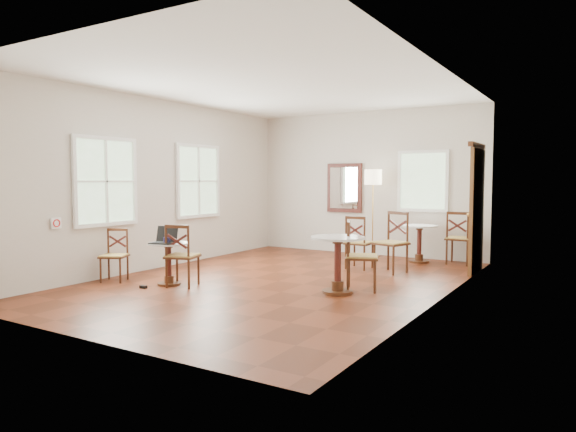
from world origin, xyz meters
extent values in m
plane|color=#5A220F|center=(0.00, 0.00, 0.00)|extent=(7.00, 7.00, 0.00)
cube|color=beige|center=(0.00, 3.50, 1.50)|extent=(5.00, 0.02, 3.00)
cube|color=beige|center=(0.00, -3.50, 1.50)|extent=(5.00, 0.02, 3.00)
cube|color=beige|center=(-2.50, 0.00, 1.50)|extent=(0.02, 7.00, 3.00)
cube|color=beige|center=(2.50, 0.00, 1.50)|extent=(0.02, 7.00, 3.00)
cube|color=white|center=(0.00, 0.00, 3.00)|extent=(5.00, 7.00, 0.02)
cube|color=brown|center=(2.46, 2.40, 1.05)|extent=(0.06, 0.90, 2.10)
cube|color=#442311|center=(2.44, 2.40, 2.15)|extent=(0.08, 1.02, 0.08)
sphere|color=#BF8C3F|center=(2.40, 2.08, 1.00)|extent=(0.07, 0.07, 0.07)
cube|color=#471813|center=(-0.50, 3.46, 1.40)|extent=(0.80, 0.05, 1.05)
cube|color=white|center=(-0.50, 3.43, 1.40)|extent=(0.64, 0.02, 0.88)
cube|color=white|center=(-2.47, -2.10, 0.95)|extent=(0.02, 0.16, 0.16)
torus|color=red|center=(-2.46, -2.10, 0.95)|extent=(0.02, 0.12, 0.12)
cube|color=white|center=(-2.47, -1.20, 1.55)|extent=(0.06, 1.22, 1.42)
cube|color=white|center=(-2.47, 1.00, 1.55)|extent=(0.06, 1.22, 1.42)
cube|color=white|center=(1.20, 3.47, 1.55)|extent=(1.02, 0.06, 1.22)
cylinder|color=#442311|center=(-1.25, -1.09, 0.02)|extent=(0.34, 0.34, 0.03)
cylinder|color=#442311|center=(-1.25, -1.09, 0.09)|extent=(0.14, 0.14, 0.10)
cylinder|color=#471813|center=(-1.25, -1.09, 0.34)|extent=(0.08, 0.08, 0.52)
cylinder|color=#442311|center=(-1.25, -1.09, 0.59)|extent=(0.12, 0.12, 0.05)
cylinder|color=silver|center=(-1.25, -1.09, 0.62)|extent=(0.60, 0.60, 0.03)
cylinder|color=#442311|center=(1.17, -0.29, 0.02)|extent=(0.43, 0.43, 0.04)
cylinder|color=#442311|center=(1.17, -0.29, 0.11)|extent=(0.17, 0.17, 0.13)
cylinder|color=#471813|center=(1.17, -0.29, 0.43)|extent=(0.10, 0.10, 0.64)
cylinder|color=#442311|center=(1.17, -0.29, 0.73)|extent=(0.15, 0.15, 0.06)
cylinder|color=silver|center=(1.17, -0.29, 0.78)|extent=(0.75, 0.75, 0.03)
cylinder|color=#442311|center=(1.31, 2.97, 0.02)|extent=(0.38, 0.38, 0.04)
cylinder|color=#442311|center=(1.31, 2.97, 0.10)|extent=(0.15, 0.15, 0.12)
cylinder|color=#471813|center=(1.31, 2.97, 0.38)|extent=(0.09, 0.09, 0.58)
cylinder|color=#442311|center=(1.31, 2.97, 0.65)|extent=(0.13, 0.13, 0.06)
cylinder|color=silver|center=(1.31, 2.97, 0.70)|extent=(0.67, 0.67, 0.03)
cylinder|color=#442311|center=(-0.89, -0.84, 0.22)|extent=(0.03, 0.03, 0.44)
cylinder|color=#442311|center=(-0.78, -1.17, 0.22)|extent=(0.03, 0.03, 0.44)
cylinder|color=#442311|center=(-1.22, -0.94, 0.22)|extent=(0.03, 0.03, 0.44)
cylinder|color=#442311|center=(-1.11, -1.28, 0.22)|extent=(0.03, 0.03, 0.44)
cube|color=#442311|center=(-1.00, -1.06, 0.44)|extent=(0.54, 0.54, 0.03)
cube|color=#A88743|center=(-1.00, -1.06, 0.46)|extent=(0.51, 0.51, 0.04)
cylinder|color=#442311|center=(-0.78, -1.17, 0.68)|extent=(0.03, 0.03, 0.49)
cylinder|color=#442311|center=(-1.11, -1.28, 0.68)|extent=(0.03, 0.03, 0.49)
cube|color=#442311|center=(-0.95, -1.22, 0.90)|extent=(0.36, 0.14, 0.05)
cube|color=#471813|center=(-0.95, -1.22, 0.69)|extent=(0.31, 0.12, 0.21)
cube|color=#471813|center=(-0.95, -1.22, 0.69)|extent=(0.31, 0.12, 0.21)
cylinder|color=#442311|center=(-2.24, -1.53, 0.19)|extent=(0.03, 0.03, 0.38)
cylinder|color=#442311|center=(-2.38, -1.26, 0.19)|extent=(0.03, 0.03, 0.38)
cylinder|color=#442311|center=(-1.97, -1.39, 0.19)|extent=(0.03, 0.03, 0.38)
cylinder|color=#442311|center=(-2.11, -1.12, 0.19)|extent=(0.03, 0.03, 0.38)
cube|color=#442311|center=(-2.17, -1.32, 0.39)|extent=(0.51, 0.51, 0.03)
cube|color=#A88743|center=(-2.17, -1.32, 0.40)|extent=(0.48, 0.48, 0.03)
cylinder|color=#442311|center=(-2.38, -1.26, 0.60)|extent=(0.03, 0.03, 0.43)
cylinder|color=#442311|center=(-2.11, -1.12, 0.60)|extent=(0.03, 0.03, 0.43)
cube|color=#442311|center=(-2.24, -1.19, 0.79)|extent=(0.30, 0.18, 0.04)
cube|color=#471813|center=(-2.24, -1.19, 0.61)|extent=(0.25, 0.15, 0.19)
cube|color=#471813|center=(-2.24, -1.19, 0.61)|extent=(0.25, 0.15, 0.19)
cylinder|color=#442311|center=(0.79, 1.92, 0.22)|extent=(0.04, 0.04, 0.44)
cylinder|color=#442311|center=(0.78, 1.56, 0.22)|extent=(0.04, 0.04, 0.44)
cylinder|color=#442311|center=(0.43, 1.92, 0.22)|extent=(0.04, 0.04, 0.44)
cylinder|color=#442311|center=(0.42, 1.57, 0.22)|extent=(0.04, 0.04, 0.44)
cube|color=#442311|center=(0.61, 1.74, 0.45)|extent=(0.44, 0.44, 0.03)
cube|color=#A88743|center=(0.61, 1.74, 0.46)|extent=(0.42, 0.42, 0.04)
cylinder|color=#442311|center=(0.78, 1.56, 0.69)|extent=(0.04, 0.04, 0.49)
cylinder|color=#442311|center=(0.42, 1.57, 0.69)|extent=(0.04, 0.04, 0.49)
cube|color=#442311|center=(0.60, 1.57, 0.92)|extent=(0.37, 0.04, 0.05)
cube|color=#471813|center=(0.60, 1.57, 0.70)|extent=(0.32, 0.03, 0.22)
cube|color=#471813|center=(0.60, 1.57, 0.70)|extent=(0.32, 0.03, 0.22)
cylinder|color=#442311|center=(1.62, -0.04, 0.23)|extent=(0.04, 0.04, 0.47)
cylinder|color=#442311|center=(1.27, -0.19, 0.23)|extent=(0.04, 0.04, 0.47)
cylinder|color=#442311|center=(1.48, 0.30, 0.23)|extent=(0.04, 0.04, 0.47)
cylinder|color=#442311|center=(1.13, 0.16, 0.23)|extent=(0.04, 0.04, 0.47)
cube|color=#442311|center=(1.38, 0.06, 0.47)|extent=(0.60, 0.60, 0.03)
cube|color=#A88743|center=(1.38, 0.06, 0.49)|extent=(0.57, 0.57, 0.04)
cylinder|color=#442311|center=(1.27, -0.19, 0.72)|extent=(0.04, 0.04, 0.52)
cylinder|color=#442311|center=(1.13, 0.16, 0.72)|extent=(0.04, 0.04, 0.52)
cube|color=#442311|center=(1.20, -0.01, 0.96)|extent=(0.18, 0.38, 0.05)
cube|color=#471813|center=(1.20, -0.01, 0.73)|extent=(0.15, 0.32, 0.23)
cube|color=#471813|center=(1.20, -0.01, 0.73)|extent=(0.15, 0.32, 0.23)
cylinder|color=#442311|center=(2.21, 3.34, 0.23)|extent=(0.04, 0.04, 0.47)
cylinder|color=#442311|center=(2.20, 2.97, 0.23)|extent=(0.04, 0.04, 0.47)
cylinder|color=#442311|center=(1.83, 3.35, 0.23)|extent=(0.04, 0.04, 0.47)
cylinder|color=#442311|center=(1.83, 2.97, 0.23)|extent=(0.04, 0.04, 0.47)
cube|color=#442311|center=(2.02, 3.16, 0.47)|extent=(0.46, 0.46, 0.03)
cube|color=#A88743|center=(2.02, 3.16, 0.49)|extent=(0.44, 0.44, 0.04)
cylinder|color=#442311|center=(2.20, 2.97, 0.72)|extent=(0.04, 0.04, 0.52)
cylinder|color=#442311|center=(1.83, 2.97, 0.72)|extent=(0.04, 0.04, 0.52)
cube|color=#442311|center=(2.01, 2.97, 0.96)|extent=(0.39, 0.04, 0.05)
cube|color=#471813|center=(2.01, 2.97, 0.74)|extent=(0.34, 0.03, 0.23)
cube|color=#471813|center=(2.01, 2.97, 0.74)|extent=(0.34, 0.03, 0.23)
cylinder|color=#442311|center=(0.99, 1.51, 0.24)|extent=(0.04, 0.04, 0.49)
cylinder|color=#442311|center=(1.09, 1.88, 0.24)|extent=(0.04, 0.04, 0.49)
cylinder|color=#442311|center=(1.36, 1.40, 0.24)|extent=(0.04, 0.04, 0.49)
cylinder|color=#442311|center=(1.47, 1.78, 0.24)|extent=(0.04, 0.04, 0.49)
cube|color=#442311|center=(1.23, 1.64, 0.49)|extent=(0.59, 0.59, 0.03)
cube|color=#A88743|center=(1.23, 1.64, 0.51)|extent=(0.56, 0.56, 0.04)
cylinder|color=#442311|center=(1.09, 1.88, 0.76)|extent=(0.04, 0.04, 0.54)
cylinder|color=#442311|center=(1.47, 1.78, 0.76)|extent=(0.04, 0.04, 0.54)
cube|color=#442311|center=(1.28, 1.83, 1.01)|extent=(0.41, 0.15, 0.05)
cube|color=#471813|center=(1.28, 1.83, 0.77)|extent=(0.34, 0.12, 0.24)
cube|color=#471813|center=(1.28, 1.83, 0.77)|extent=(0.34, 0.12, 0.24)
cylinder|color=#BF8C3F|center=(0.28, 3.15, 0.02)|extent=(0.29, 0.29, 0.03)
cylinder|color=#BF8C3F|center=(0.28, 3.15, 0.82)|extent=(0.02, 0.02, 1.63)
cylinder|color=beige|center=(0.28, 3.15, 1.63)|extent=(0.35, 0.35, 0.31)
cube|color=black|center=(-1.23, -1.22, 0.65)|extent=(0.39, 0.32, 0.02)
cube|color=black|center=(-1.23, -1.22, 0.66)|extent=(0.31, 0.21, 0.00)
cube|color=black|center=(-1.26, -1.10, 0.77)|extent=(0.35, 0.15, 0.23)
cube|color=silver|center=(-1.26, -1.10, 0.77)|extent=(0.31, 0.12, 0.19)
ellipsoid|color=black|center=(-1.33, -0.96, 0.66)|extent=(0.12, 0.10, 0.04)
cylinder|color=#100F33|center=(-1.18, -1.21, 0.69)|extent=(0.08, 0.08, 0.10)
torus|color=#100F33|center=(-1.13, -1.21, 0.69)|extent=(0.07, 0.01, 0.07)
cylinder|color=white|center=(-1.31, -1.09, 0.68)|extent=(0.05, 0.05, 0.09)
cube|color=black|center=(-1.39, -1.47, 0.02)|extent=(0.10, 0.06, 0.04)
camera|label=1|loc=(4.30, -6.77, 1.58)|focal=32.51mm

